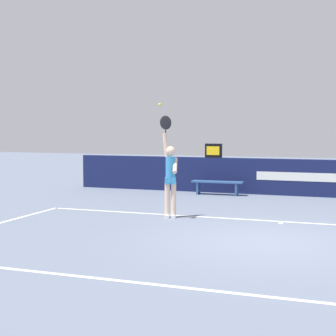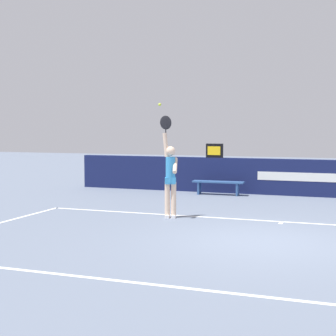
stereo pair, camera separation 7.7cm
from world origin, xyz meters
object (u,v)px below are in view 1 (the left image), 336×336
(speed_display, at_px, (214,151))
(tennis_ball, at_px, (160,104))
(courtside_bench_near, at_px, (217,184))
(tennis_player, at_px, (170,175))

(speed_display, relative_size, tennis_ball, 8.04)
(speed_display, xyz_separation_m, courtside_bench_near, (0.31, -0.65, -1.08))
(tennis_ball, relative_size, courtside_bench_near, 0.04)
(tennis_player, xyz_separation_m, tennis_ball, (-0.17, -0.29, 1.72))
(courtside_bench_near, bearing_deg, speed_display, 115.37)
(tennis_player, distance_m, courtside_bench_near, 4.73)
(speed_display, xyz_separation_m, tennis_player, (0.32, -5.33, -0.38))
(tennis_player, bearing_deg, speed_display, 93.39)
(tennis_player, distance_m, tennis_ball, 1.75)
(speed_display, distance_m, tennis_ball, 5.78)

